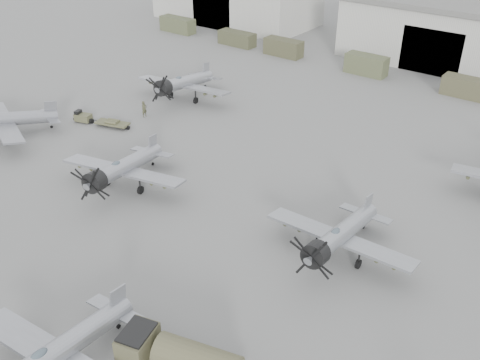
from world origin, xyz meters
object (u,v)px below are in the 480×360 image
object	(u,v)px
aircraft_near_1	(50,357)
aircraft_mid_1	(121,169)
aircraft_far_0	(182,83)
fuel_tanker	(180,358)
tug_trailer	(94,120)
ground_crew	(144,109)
aircraft_mid_2	(338,237)

from	to	relation	value
aircraft_near_1	aircraft_mid_1	distance (m)	20.15
aircraft_far_0	fuel_tanker	size ratio (longest dim) A/B	1.62
aircraft_mid_1	tug_trailer	xyz separation A→B (m)	(-12.89, 7.41, -1.59)
fuel_tanker	ground_crew	world-z (taller)	fuel_tanker
aircraft_far_0	tug_trailer	bearing A→B (deg)	-114.58
aircraft_near_1	ground_crew	size ratio (longest dim) A/B	6.23
aircraft_near_1	aircraft_mid_2	bearing A→B (deg)	64.62
tug_trailer	ground_crew	world-z (taller)	ground_crew
aircraft_far_0	tug_trailer	distance (m)	11.28
fuel_tanker	ground_crew	distance (m)	36.21
aircraft_far_0	aircraft_mid_1	bearing A→B (deg)	-70.11
fuel_tanker	aircraft_near_1	bearing A→B (deg)	-154.39
aircraft_mid_2	fuel_tanker	bearing A→B (deg)	-98.51
aircraft_near_1	aircraft_mid_1	world-z (taller)	aircraft_mid_1
aircraft_near_1	aircraft_mid_1	size ratio (longest dim) A/B	0.99
aircraft_near_1	ground_crew	distance (m)	35.82
aircraft_far_0	fuel_tanker	distance (m)	40.30
ground_crew	aircraft_near_1	bearing A→B (deg)	-139.98
aircraft_near_1	fuel_tanker	bearing A→B (deg)	35.49
aircraft_near_1	ground_crew	bearing A→B (deg)	123.45
aircraft_mid_1	fuel_tanker	xyz separation A→B (m)	(17.58, -11.42, -0.50)
aircraft_mid_2	tug_trailer	xyz separation A→B (m)	(-32.18, 4.58, -1.54)
aircraft_mid_2	fuel_tanker	size ratio (longest dim) A/B	1.48
aircraft_mid_1	ground_crew	bearing A→B (deg)	115.81
tug_trailer	fuel_tanker	bearing A→B (deg)	-48.80
aircraft_mid_2	tug_trailer	size ratio (longest dim) A/B	1.71
aircraft_far_0	tug_trailer	world-z (taller)	aircraft_far_0
aircraft_near_1	aircraft_far_0	distance (m)	40.62
fuel_tanker	tug_trailer	size ratio (longest dim) A/B	1.15
tug_trailer	ground_crew	bearing A→B (deg)	40.73
ground_crew	aircraft_mid_2	bearing A→B (deg)	-106.28
tug_trailer	ground_crew	distance (m)	5.54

